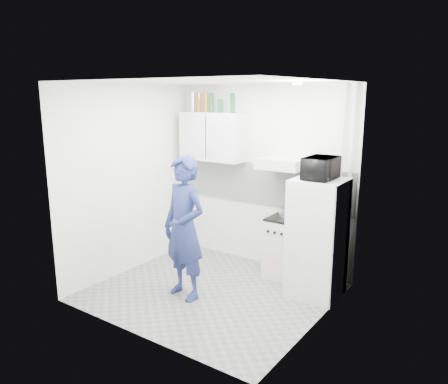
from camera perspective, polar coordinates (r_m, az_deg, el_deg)
The scene contains 23 objects.
floor at distance 5.70m, azimuth -1.68°, elevation -12.93°, with size 2.80×2.80×0.00m, color slate.
ceiling at distance 5.14m, azimuth -1.88°, elevation 14.21°, with size 2.80×2.80×0.00m, color white.
wall_back at distance 6.29m, azimuth 5.04°, elevation 2.00°, with size 2.80×2.80×0.00m, color white.
wall_left at distance 6.19m, azimuth -12.24°, elevation 1.57°, with size 2.60×2.60×0.00m, color white.
wall_right at distance 4.59m, azimuth 12.40°, elevation -2.29°, with size 2.60×2.60×0.00m, color white.
person at distance 5.31m, azimuth -5.21°, elevation -4.73°, with size 0.64×0.42×1.76m, color navy.
stove at distance 6.07m, azimuth 8.16°, elevation -7.28°, with size 0.50×0.50×0.81m, color silver.
fridge at distance 5.49m, azimuth 12.10°, elevation -5.91°, with size 0.61×0.61×1.47m, color white.
stove_top at distance 5.94m, azimuth 8.29°, elevation -3.47°, with size 0.48×0.48×0.03m, color black.
saucepan at distance 5.99m, azimuth 8.20°, elevation -2.62°, with size 0.21×0.21×0.11m, color silver.
microwave at distance 5.28m, azimuth 12.54°, elevation 3.07°, with size 0.32×0.48×0.27m, color black.
bottle_a at distance 6.67m, azimuth -4.11°, elevation 11.66°, with size 0.07×0.07×0.29m, color silver.
bottle_b at distance 6.60m, azimuth -3.34°, elevation 11.60°, with size 0.07×0.07×0.28m, color brown.
bottle_c at distance 6.52m, azimuth -2.37°, elevation 11.66°, with size 0.07×0.07×0.29m, color brown.
bottle_d at distance 6.46m, azimuth -1.65°, elevation 11.60°, with size 0.06×0.06×0.28m, color #144C1E.
canister_a at distance 6.37m, azimuth -0.47°, elevation 11.20°, with size 0.08×0.08×0.19m, color #144C1E.
bottle_e at distance 6.25m, azimuth 1.12°, elevation 11.55°, with size 0.07×0.07×0.28m, color #144C1E.
upper_cabinet at distance 6.47m, azimuth -1.46°, elevation 7.26°, with size 1.00×0.35×0.70m, color white.
range_hood at distance 5.82m, azimuth 7.70°, elevation 3.75°, with size 0.60×0.50×0.14m, color silver.
backsplash at distance 6.30m, azimuth 4.95°, elevation 1.08°, with size 2.74×0.03×0.60m, color white.
pipe_a at distance 5.70m, azimuth 16.03°, elevation 0.41°, with size 0.05×0.05×2.60m, color silver.
pipe_b at distance 5.73m, azimuth 14.90°, elevation 0.56°, with size 0.04×0.04×2.60m, color silver.
ceiling_spot_fixture at distance 4.79m, azimuth 9.55°, elevation 13.80°, with size 0.10×0.10×0.02m, color white.
Camera 1 is at (3.07, -4.12, 2.47)m, focal length 35.00 mm.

